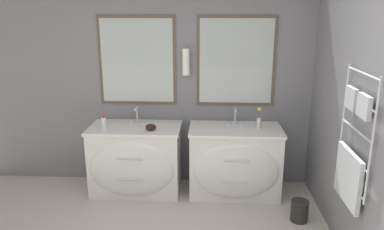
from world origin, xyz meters
name	(u,v)px	position (x,y,z in m)	size (l,w,h in m)	color
wall_back	(177,79)	(0.01, 2.23, 1.31)	(4.85, 0.17, 2.60)	slate
wall_right	(353,108)	(1.65, 0.99, 1.29)	(0.13, 4.30, 2.60)	slate
vanity_left	(136,160)	(-0.46, 1.86, 0.41)	(1.07, 0.66, 0.81)	white
vanity_right	(235,162)	(0.71, 1.86, 0.41)	(1.07, 0.66, 0.81)	white
faucet_left	(137,115)	(-0.46, 2.04, 0.90)	(0.17, 0.12, 0.20)	silver
faucet_right	(235,117)	(0.71, 2.04, 0.90)	(0.17, 0.12, 0.20)	silver
toiletry_bottle	(104,123)	(-0.80, 1.80, 0.88)	(0.06, 0.06, 0.16)	silver
amenity_bowl	(151,127)	(-0.26, 1.77, 0.84)	(0.12, 0.12, 0.07)	black
flower_vase	(259,120)	(0.97, 1.90, 0.91)	(0.05, 0.05, 0.25)	silver
waste_bin	(299,210)	(1.35, 1.29, 0.12)	(0.19, 0.19, 0.22)	#282626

